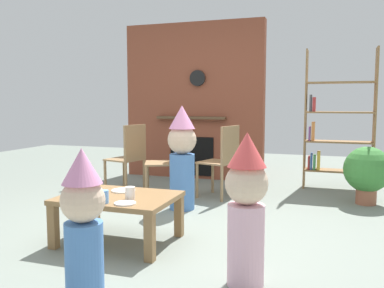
{
  "coord_description": "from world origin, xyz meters",
  "views": [
    {
      "loc": [
        1.47,
        -3.48,
        1.19
      ],
      "look_at": [
        0.15,
        0.4,
        0.77
      ],
      "focal_mm": 38.25,
      "sensor_mm": 36.0,
      "label": 1
    }
  ],
  "objects_px": {
    "paper_plate_front": "(125,203)",
    "dining_chair_right": "(224,157)",
    "bookshelf": "(334,126)",
    "paper_cup_near_right": "(104,197)",
    "paper_cup_near_left": "(130,193)",
    "child_with_cone_hat": "(83,223)",
    "coffee_table": "(119,203)",
    "birthday_cake_slice": "(98,194)",
    "paper_plate_rear": "(123,190)",
    "child_by_the_chairs": "(182,155)",
    "dining_chair_left": "(130,154)",
    "paper_cup_center": "(83,193)",
    "potted_plant_tall": "(367,171)",
    "child_in_pink": "(246,206)",
    "dining_chair_middle": "(169,157)"
  },
  "relations": [
    {
      "from": "birthday_cake_slice",
      "to": "paper_cup_center",
      "type": "bearing_deg",
      "value": -170.17
    },
    {
      "from": "paper_cup_near_left",
      "to": "child_with_cone_hat",
      "type": "distance_m",
      "value": 0.96
    },
    {
      "from": "dining_chair_left",
      "to": "paper_cup_center",
      "type": "bearing_deg",
      "value": 120.61
    },
    {
      "from": "paper_plate_front",
      "to": "child_by_the_chairs",
      "type": "xyz_separation_m",
      "value": [
        -0.06,
        1.44,
        0.2
      ]
    },
    {
      "from": "coffee_table",
      "to": "birthday_cake_slice",
      "type": "distance_m",
      "value": 0.21
    },
    {
      "from": "bookshelf",
      "to": "coffee_table",
      "type": "relative_size",
      "value": 2.01
    },
    {
      "from": "paper_plate_front",
      "to": "birthday_cake_slice",
      "type": "distance_m",
      "value": 0.31
    },
    {
      "from": "dining_chair_left",
      "to": "dining_chair_right",
      "type": "height_order",
      "value": "same"
    },
    {
      "from": "paper_plate_rear",
      "to": "child_with_cone_hat",
      "type": "height_order",
      "value": "child_with_cone_hat"
    },
    {
      "from": "birthday_cake_slice",
      "to": "child_by_the_chairs",
      "type": "relative_size",
      "value": 0.09
    },
    {
      "from": "paper_cup_near_left",
      "to": "potted_plant_tall",
      "type": "xyz_separation_m",
      "value": [
        1.94,
        2.18,
        -0.06
      ]
    },
    {
      "from": "birthday_cake_slice",
      "to": "paper_plate_front",
      "type": "bearing_deg",
      "value": -16.36
    },
    {
      "from": "birthday_cake_slice",
      "to": "dining_chair_left",
      "type": "distance_m",
      "value": 2.0
    },
    {
      "from": "paper_cup_center",
      "to": "dining_chair_middle",
      "type": "height_order",
      "value": "dining_chair_middle"
    },
    {
      "from": "bookshelf",
      "to": "paper_plate_rear",
      "type": "height_order",
      "value": "bookshelf"
    },
    {
      "from": "potted_plant_tall",
      "to": "paper_cup_near_left",
      "type": "bearing_deg",
      "value": -131.63
    },
    {
      "from": "paper_cup_near_right",
      "to": "child_in_pink",
      "type": "distance_m",
      "value": 1.18
    },
    {
      "from": "dining_chair_left",
      "to": "coffee_table",
      "type": "bearing_deg",
      "value": 128.8
    },
    {
      "from": "bookshelf",
      "to": "child_with_cone_hat",
      "type": "relative_size",
      "value": 2.05
    },
    {
      "from": "paper_cup_near_left",
      "to": "dining_chair_right",
      "type": "distance_m",
      "value": 1.96
    },
    {
      "from": "bookshelf",
      "to": "paper_cup_center",
      "type": "xyz_separation_m",
      "value": [
        -1.95,
        -3.05,
        -0.41
      ]
    },
    {
      "from": "dining_chair_right",
      "to": "child_in_pink",
      "type": "bearing_deg",
      "value": 124.52
    },
    {
      "from": "child_with_cone_hat",
      "to": "dining_chair_middle",
      "type": "distance_m",
      "value": 2.71
    },
    {
      "from": "coffee_table",
      "to": "paper_plate_front",
      "type": "height_order",
      "value": "paper_plate_front"
    },
    {
      "from": "dining_chair_left",
      "to": "potted_plant_tall",
      "type": "relative_size",
      "value": 1.33
    },
    {
      "from": "child_with_cone_hat",
      "to": "dining_chair_right",
      "type": "relative_size",
      "value": 1.03
    },
    {
      "from": "paper_cup_near_right",
      "to": "paper_cup_near_left",
      "type": "bearing_deg",
      "value": 53.41
    },
    {
      "from": "paper_plate_rear",
      "to": "child_by_the_chairs",
      "type": "bearing_deg",
      "value": 80.42
    },
    {
      "from": "bookshelf",
      "to": "paper_cup_near_left",
      "type": "bearing_deg",
      "value": -117.77
    },
    {
      "from": "paper_cup_center",
      "to": "child_with_cone_hat",
      "type": "relative_size",
      "value": 0.1
    },
    {
      "from": "paper_plate_front",
      "to": "child_by_the_chairs",
      "type": "bearing_deg",
      "value": 92.31
    },
    {
      "from": "bookshelf",
      "to": "birthday_cake_slice",
      "type": "xyz_separation_m",
      "value": [
        -1.82,
        -3.03,
        -0.41
      ]
    },
    {
      "from": "paper_plate_front",
      "to": "dining_chair_left",
      "type": "distance_m",
      "value": 2.2
    },
    {
      "from": "child_in_pink",
      "to": "child_with_cone_hat",
      "type": "bearing_deg",
      "value": 55.59
    },
    {
      "from": "bookshelf",
      "to": "child_in_pink",
      "type": "relative_size",
      "value": 1.9
    },
    {
      "from": "bookshelf",
      "to": "paper_cup_near_right",
      "type": "distance_m",
      "value": 3.6
    },
    {
      "from": "child_with_cone_hat",
      "to": "dining_chair_left",
      "type": "height_order",
      "value": "child_with_cone_hat"
    },
    {
      "from": "bookshelf",
      "to": "child_with_cone_hat",
      "type": "bearing_deg",
      "value": -109.4
    },
    {
      "from": "child_in_pink",
      "to": "dining_chair_left",
      "type": "bearing_deg",
      "value": -26.47
    },
    {
      "from": "paper_plate_front",
      "to": "dining_chair_right",
      "type": "relative_size",
      "value": 0.19
    },
    {
      "from": "coffee_table",
      "to": "paper_cup_center",
      "type": "relative_size",
      "value": 10.72
    },
    {
      "from": "paper_cup_center",
      "to": "child_with_cone_hat",
      "type": "height_order",
      "value": "child_with_cone_hat"
    },
    {
      "from": "paper_plate_front",
      "to": "dining_chair_left",
      "type": "height_order",
      "value": "dining_chair_left"
    },
    {
      "from": "paper_plate_front",
      "to": "potted_plant_tall",
      "type": "xyz_separation_m",
      "value": [
        1.91,
        2.33,
        -0.02
      ]
    },
    {
      "from": "paper_plate_rear",
      "to": "dining_chair_right",
      "type": "height_order",
      "value": "dining_chair_right"
    },
    {
      "from": "child_by_the_chairs",
      "to": "paper_plate_rear",
      "type": "bearing_deg",
      "value": -3.2
    },
    {
      "from": "child_by_the_chairs",
      "to": "paper_cup_near_left",
      "type": "bearing_deg",
      "value": 7.47
    },
    {
      "from": "bookshelf",
      "to": "coffee_table",
      "type": "height_order",
      "value": "bookshelf"
    },
    {
      "from": "paper_plate_rear",
      "to": "child_in_pink",
      "type": "xyz_separation_m",
      "value": [
        1.22,
        -0.63,
        0.12
      ]
    },
    {
      "from": "dining_chair_middle",
      "to": "paper_plate_rear",
      "type": "bearing_deg",
      "value": 73.37
    }
  ]
}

